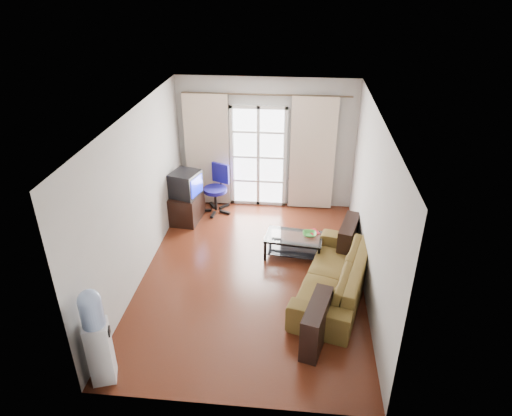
{
  "coord_description": "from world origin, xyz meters",
  "views": [
    {
      "loc": [
        0.67,
        -6.18,
        4.55
      ],
      "look_at": [
        0.02,
        0.35,
        1.06
      ],
      "focal_mm": 32.0,
      "sensor_mm": 36.0,
      "label": 1
    }
  ],
  "objects": [
    {
      "name": "remote",
      "position": [
        0.36,
        0.49,
        0.41
      ],
      "size": [
        0.18,
        0.07,
        0.02
      ],
      "primitive_type": "cube",
      "rotation": [
        0.0,
        0.0,
        -0.1
      ],
      "color": "black",
      "rests_on": "coffee_table"
    },
    {
      "name": "book",
      "position": [
        0.94,
        0.74,
        0.41
      ],
      "size": [
        0.32,
        0.33,
        0.02
      ],
      "primitive_type": "imported",
      "rotation": [
        0.0,
        0.0,
        0.52
      ],
      "color": "#A31714",
      "rests_on": "coffee_table"
    },
    {
      "name": "radiator",
      "position": [
        0.8,
        2.5,
        0.33
      ],
      "size": [
        0.64,
        0.12,
        0.64
      ],
      "primitive_type": "cube",
      "color": "gray",
      "rests_on": "floor"
    },
    {
      "name": "tv_stand",
      "position": [
        -1.51,
        1.72,
        0.28
      ],
      "size": [
        0.59,
        0.82,
        0.57
      ],
      "primitive_type": "cube",
      "rotation": [
        0.0,
        0.0,
        -0.1
      ],
      "color": "black",
      "rests_on": "floor"
    },
    {
      "name": "task_chair",
      "position": [
        -0.98,
        2.15,
        0.29
      ],
      "size": [
        0.89,
        0.89,
        1.0
      ],
      "rotation": [
        0.0,
        0.0,
        -0.41
      ],
      "color": "black",
      "rests_on": "floor"
    },
    {
      "name": "french_door",
      "position": [
        -0.15,
        2.54,
        1.07
      ],
      "size": [
        1.16,
        0.06,
        2.15
      ],
      "color": "white",
      "rests_on": "wall_back"
    },
    {
      "name": "crt_tv",
      "position": [
        -1.51,
        1.68,
        0.81
      ],
      "size": [
        0.63,
        0.65,
        0.49
      ],
      "rotation": [
        0.0,
        0.0,
        -0.28
      ],
      "color": "black",
      "rests_on": "tv_stand"
    },
    {
      "name": "wall_left",
      "position": [
        -1.8,
        0.0,
        1.35
      ],
      "size": [
        0.02,
        5.2,
        2.7
      ],
      "primitive_type": "cube",
      "color": "#B0ADA7",
      "rests_on": "floor"
    },
    {
      "name": "wall_right",
      "position": [
        1.8,
        0.0,
        1.35
      ],
      "size": [
        0.02,
        5.2,
        2.7
      ],
      "primitive_type": "cube",
      "color": "#B0ADA7",
      "rests_on": "floor"
    },
    {
      "name": "bowl",
      "position": [
        0.92,
        0.66,
        0.43
      ],
      "size": [
        0.26,
        0.26,
        0.06
      ],
      "primitive_type": "imported",
      "rotation": [
        0.0,
        0.0,
        0.03
      ],
      "color": "#388932",
      "rests_on": "coffee_table"
    },
    {
      "name": "wall_front",
      "position": [
        0.0,
        -2.6,
        1.35
      ],
      "size": [
        3.6,
        0.02,
        2.7
      ],
      "primitive_type": "cube",
      "color": "#B0ADA7",
      "rests_on": "floor"
    },
    {
      "name": "curtain_left",
      "position": [
        -1.2,
        2.48,
        1.2
      ],
      "size": [
        0.9,
        0.07,
        2.35
      ],
      "primitive_type": "cube",
      "color": "beige",
      "rests_on": "curtain_rod"
    },
    {
      "name": "curtain_rod",
      "position": [
        0.0,
        2.5,
        2.38
      ],
      "size": [
        3.3,
        0.04,
        0.04
      ],
      "primitive_type": "cylinder",
      "rotation": [
        0.0,
        1.57,
        0.0
      ],
      "color": "#4C3F2D",
      "rests_on": "wall_back"
    },
    {
      "name": "sofa",
      "position": [
        1.31,
        -0.36,
        0.33
      ],
      "size": [
        2.71,
        2.01,
        0.66
      ],
      "primitive_type": "imported",
      "rotation": [
        0.0,
        0.0,
        -1.83
      ],
      "color": "#656923",
      "rests_on": "floor"
    },
    {
      "name": "ceiling",
      "position": [
        0.0,
        0.0,
        2.7
      ],
      "size": [
        5.2,
        5.2,
        0.0
      ],
      "primitive_type": "plane",
      "rotation": [
        3.14,
        0.0,
        0.0
      ],
      "color": "white",
      "rests_on": "wall_back"
    },
    {
      "name": "curtain_right",
      "position": [
        0.95,
        2.48,
        1.2
      ],
      "size": [
        0.9,
        0.07,
        2.35
      ],
      "primitive_type": "cube",
      "color": "beige",
      "rests_on": "curtain_rod"
    },
    {
      "name": "water_cooler",
      "position": [
        -1.6,
        -2.35,
        0.71
      ],
      "size": [
        0.35,
        0.35,
        1.36
      ],
      "rotation": [
        0.0,
        0.0,
        0.32
      ],
      "color": "silver",
      "rests_on": "floor"
    },
    {
      "name": "coffee_table",
      "position": [
        0.66,
        0.62,
        0.26
      ],
      "size": [
        1.04,
        0.67,
        0.4
      ],
      "rotation": [
        0.0,
        0.0,
        -0.12
      ],
      "color": "silver",
      "rests_on": "floor"
    },
    {
      "name": "wall_back",
      "position": [
        0.0,
        2.6,
        1.35
      ],
      "size": [
        3.6,
        0.02,
        2.7
      ],
      "primitive_type": "cube",
      "color": "#B0ADA7",
      "rests_on": "floor"
    },
    {
      "name": "floor",
      "position": [
        0.0,
        0.0,
        0.0
      ],
      "size": [
        5.2,
        5.2,
        0.0
      ],
      "primitive_type": "plane",
      "color": "#552414",
      "rests_on": "ground"
    }
  ]
}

